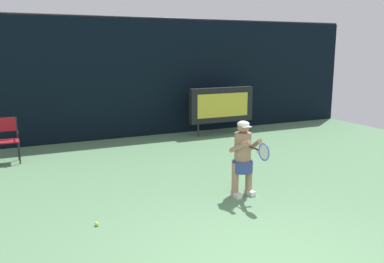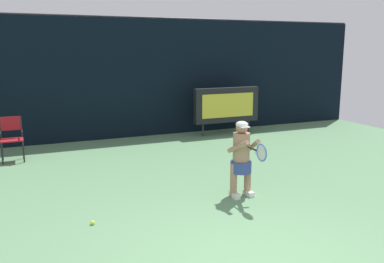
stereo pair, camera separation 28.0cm
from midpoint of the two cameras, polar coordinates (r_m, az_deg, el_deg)
backdrop_screen at (r=12.78m, az=-10.99°, el=7.00°), size 18.00×0.12×3.66m
scoreboard at (r=13.34m, az=5.35°, el=3.61°), size 2.20×0.21×1.50m
umpire_chair at (r=11.04m, az=-22.73°, el=-0.58°), size 0.52×0.44×1.08m
tennis_player at (r=7.78m, az=7.79°, el=-3.39°), size 0.54×0.61×1.43m
tennis_racket at (r=7.30m, az=10.46°, el=-2.81°), size 0.03×0.60×0.31m
tennis_ball_loose at (r=6.87m, az=-12.24°, el=-12.06°), size 0.07×0.07×0.07m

